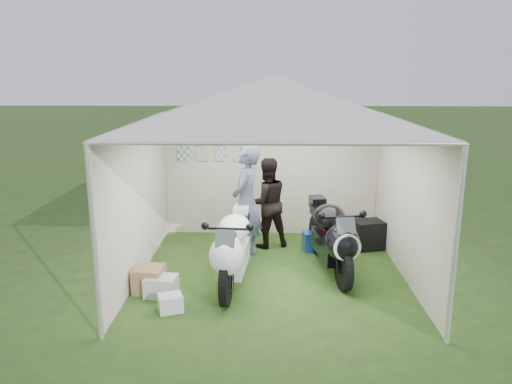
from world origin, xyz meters
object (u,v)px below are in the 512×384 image
(person_dark_jacket, at_px, (267,203))
(crate_1, at_px, (149,279))
(motorcycle_black, at_px, (332,236))
(paddock_stand, at_px, (316,241))
(equipment_box, at_px, (368,235))
(motorcycle_white, at_px, (233,247))
(crate_2, at_px, (170,303))
(canopy_tent, at_px, (273,105))
(person_blue_jacket, at_px, (247,203))
(crate_0, at_px, (161,286))

(person_dark_jacket, xyz_separation_m, crate_1, (-1.66, -1.94, -0.62))
(motorcycle_black, xyz_separation_m, paddock_stand, (-0.14, 0.98, -0.43))
(paddock_stand, relative_size, equipment_box, 0.88)
(motorcycle_white, bearing_deg, motorcycle_black, 24.18)
(motorcycle_black, bearing_deg, crate_2, -157.27)
(canopy_tent, bearing_deg, crate_2, -135.05)
(person_dark_jacket, bearing_deg, equipment_box, 157.02)
(crate_1, bearing_deg, motorcycle_black, 15.80)
(motorcycle_black, distance_m, equipment_box, 1.39)
(crate_2, bearing_deg, person_blue_jacket, 64.67)
(motorcycle_white, height_order, crate_1, motorcycle_white)
(crate_2, bearing_deg, equipment_box, 39.02)
(canopy_tent, height_order, motorcycle_white, canopy_tent)
(motorcycle_white, bearing_deg, equipment_box, 40.37)
(person_dark_jacket, relative_size, crate_0, 3.78)
(equipment_box, relative_size, crate_2, 1.67)
(canopy_tent, relative_size, crate_2, 18.72)
(motorcycle_white, relative_size, crate_2, 7.07)
(motorcycle_white, relative_size, person_blue_jacket, 1.11)
(motorcycle_black, bearing_deg, paddock_stand, 90.00)
(person_blue_jacket, bearing_deg, crate_0, -19.16)
(paddock_stand, height_order, person_blue_jacket, person_blue_jacket)
(motorcycle_white, distance_m, equipment_box, 2.81)
(paddock_stand, xyz_separation_m, crate_1, (-2.52, -1.73, 0.01))
(canopy_tent, xyz_separation_m, crate_1, (-1.74, -0.72, -2.40))
(person_dark_jacket, xyz_separation_m, crate_2, (-1.24, -2.54, -0.69))
(motorcycle_black, distance_m, crate_1, 2.80)
(motorcycle_black, bearing_deg, crate_1, -172.47)
(person_blue_jacket, relative_size, crate_0, 4.54)
(motorcycle_black, xyz_separation_m, person_blue_jacket, (-1.34, 0.58, 0.36))
(motorcycle_white, bearing_deg, person_dark_jacket, 79.01)
(motorcycle_white, distance_m, person_blue_jacket, 1.18)
(canopy_tent, relative_size, person_blue_jacket, 2.95)
(motorcycle_white, xyz_separation_m, crate_2, (-0.76, -0.82, -0.47))
(equipment_box, bearing_deg, paddock_stand, -172.59)
(person_blue_jacket, bearing_deg, canopy_tent, 52.01)
(crate_1, bearing_deg, person_blue_jacket, 45.12)
(motorcycle_black, height_order, person_blue_jacket, person_blue_jacket)
(person_blue_jacket, bearing_deg, crate_2, -7.12)
(paddock_stand, xyz_separation_m, crate_0, (-2.32, -1.88, -0.03))
(person_dark_jacket, distance_m, equipment_box, 1.87)
(paddock_stand, distance_m, crate_0, 2.99)
(person_dark_jacket, distance_m, crate_1, 2.63)
(crate_1, relative_size, crate_2, 1.32)
(motorcycle_white, relative_size, person_dark_jacket, 1.34)
(crate_0, bearing_deg, motorcycle_white, 20.74)
(person_blue_jacket, bearing_deg, motorcycle_white, 10.40)
(equipment_box, bearing_deg, motorcycle_white, -144.27)
(person_blue_jacket, height_order, equipment_box, person_blue_jacket)
(person_dark_jacket, relative_size, person_blue_jacket, 0.83)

